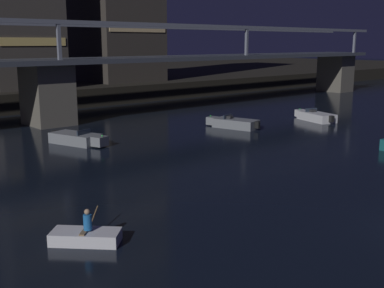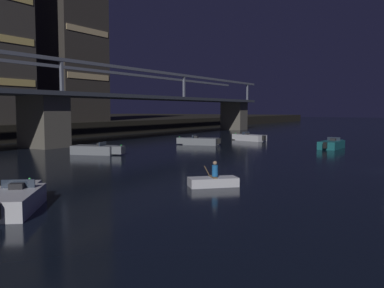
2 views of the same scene
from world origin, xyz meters
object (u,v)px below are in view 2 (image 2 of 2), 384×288
(speedboat_mid_left, at_px, (14,200))
(speedboat_mid_right, at_px, (249,138))
(tower_east_tall, at_px, (59,12))
(speedboat_near_center, at_px, (96,150))
(dinghy_with_paddler, at_px, (213,181))
(river_bridge, at_px, (43,105))
(speedboat_mid_center, at_px, (199,141))
(speedboat_near_right, at_px, (332,145))

(speedboat_mid_left, height_order, speedboat_mid_right, same)
(tower_east_tall, xyz_separation_m, speedboat_near_center, (-20.75, -27.59, -19.61))
(dinghy_with_paddler, bearing_deg, speedboat_mid_left, 153.68)
(tower_east_tall, height_order, speedboat_near_center, tower_east_tall)
(river_bridge, relative_size, speedboat_mid_center, 19.41)
(speedboat_mid_left, bearing_deg, speedboat_near_right, -7.73)
(speedboat_near_center, relative_size, speedboat_mid_left, 1.11)
(speedboat_near_right, height_order, dinghy_with_paddler, dinghy_with_paddler)
(speedboat_near_right, distance_m, speedboat_mid_center, 14.63)
(speedboat_mid_center, bearing_deg, speedboat_mid_left, -163.11)
(tower_east_tall, relative_size, speedboat_mid_left, 7.73)
(river_bridge, xyz_separation_m, dinghy_with_paddler, (-11.04, -26.58, -4.30))
(speedboat_mid_left, height_order, dinghy_with_paddler, dinghy_with_paddler)
(tower_east_tall, distance_m, speedboat_near_right, 48.93)
(river_bridge, xyz_separation_m, speedboat_mid_right, (20.51, -15.04, -4.16))
(river_bridge, height_order, speedboat_mid_left, river_bridge)
(speedboat_mid_center, xyz_separation_m, speedboat_mid_right, (8.92, -2.44, 0.00))
(speedboat_mid_left, bearing_deg, speedboat_mid_center, 16.89)
(speedboat_near_right, bearing_deg, tower_east_tall, 85.31)
(speedboat_near_center, distance_m, speedboat_mid_left, 21.53)
(speedboat_mid_center, distance_m, speedboat_mid_right, 9.24)
(river_bridge, height_order, dinghy_with_paddler, river_bridge)
(speedboat_near_right, bearing_deg, speedboat_mid_left, 172.27)
(speedboat_mid_center, bearing_deg, speedboat_near_right, -77.50)
(speedboat_near_center, xyz_separation_m, speedboat_near_right, (17.09, -17.09, 0.00))
(speedboat_mid_left, distance_m, dinghy_with_paddler, 9.92)
(speedboat_mid_left, relative_size, speedboat_mid_center, 0.89)
(speedboat_mid_left, relative_size, speedboat_mid_right, 0.90)
(speedboat_near_center, bearing_deg, tower_east_tall, 53.05)
(river_bridge, distance_m, tower_east_tall, 29.91)
(speedboat_near_right, bearing_deg, speedboat_mid_center, 102.50)
(river_bridge, xyz_separation_m, speedboat_mid_left, (-19.94, -22.18, -4.16))
(speedboat_near_center, xyz_separation_m, speedboat_mid_center, (13.92, -2.81, 0.00))
(speedboat_mid_center, bearing_deg, dinghy_with_paddler, -148.32)
(river_bridge, bearing_deg, speedboat_mid_right, -36.25)
(river_bridge, height_order, tower_east_tall, tower_east_tall)
(tower_east_tall, height_order, speedboat_near_right, tower_east_tall)
(speedboat_near_center, height_order, dinghy_with_paddler, dinghy_with_paddler)
(speedboat_mid_right, bearing_deg, speedboat_near_center, 167.06)
(speedboat_mid_left, height_order, speedboat_mid_center, same)
(speedboat_near_right, xyz_separation_m, speedboat_mid_center, (-3.17, 14.28, 0.00))
(speedboat_mid_left, xyz_separation_m, speedboat_mid_right, (40.45, 7.14, 0.00))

